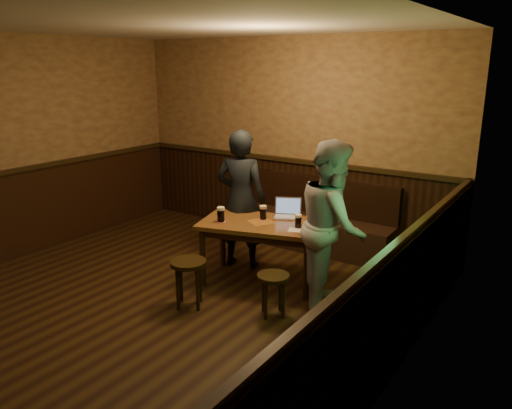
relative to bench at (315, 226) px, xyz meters
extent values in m
cube|color=black|center=(-0.60, -2.75, -0.32)|extent=(5.00, 6.00, 0.02)
cube|color=beige|center=(-0.60, -2.75, 2.50)|extent=(5.00, 6.00, 0.02)
cube|color=#947D4B|center=(-0.60, 0.26, 1.09)|extent=(5.00, 0.02, 2.80)
cube|color=#947D4B|center=(1.91, -2.75, 1.09)|extent=(0.02, 6.00, 2.80)
cube|color=black|center=(-0.60, 0.23, 0.24)|extent=(4.98, 0.04, 1.10)
cube|color=black|center=(1.88, -2.75, 0.24)|extent=(0.04, 5.98, 1.10)
cube|color=black|center=(-0.60, 0.20, 0.82)|extent=(4.98, 0.06, 0.06)
cube|color=black|center=(1.85, -2.75, 0.82)|extent=(0.06, 5.98, 0.06)
cube|color=black|center=(0.00, -0.04, -0.09)|extent=(2.20, 0.50, 0.45)
cube|color=black|center=(0.00, 0.16, 0.39)|extent=(2.20, 0.10, 0.50)
cube|color=#552F18|center=(0.00, -1.33, 0.38)|extent=(1.50, 1.11, 0.05)
cube|color=black|center=(0.00, -1.33, 0.31)|extent=(1.36, 0.97, 0.08)
cube|color=maroon|center=(0.00, -1.33, 0.41)|extent=(0.34, 0.34, 0.00)
cylinder|color=black|center=(-0.49, -1.79, 0.02)|extent=(0.07, 0.07, 0.67)
cylinder|color=black|center=(-0.66, -1.20, 0.02)|extent=(0.07, 0.07, 0.67)
cylinder|color=black|center=(0.66, -1.46, 0.02)|extent=(0.07, 0.07, 0.67)
cylinder|color=black|center=(0.49, -0.87, 0.02)|extent=(0.07, 0.07, 0.67)
cylinder|color=black|center=(-0.28, -2.26, 0.17)|extent=(0.44, 0.44, 0.04)
cylinder|color=black|center=(-0.14, -2.29, -0.07)|extent=(0.04, 0.04, 0.48)
cylinder|color=black|center=(-0.25, -2.12, -0.07)|extent=(0.04, 0.04, 0.48)
cylinder|color=black|center=(-0.42, -2.23, -0.07)|extent=(0.04, 0.04, 0.48)
cylinder|color=black|center=(-0.31, -2.40, -0.07)|extent=(0.04, 0.04, 0.48)
cylinder|color=black|center=(0.55, -1.94, 0.10)|extent=(0.34, 0.34, 0.04)
cylinder|color=black|center=(0.67, -1.95, -0.10)|extent=(0.03, 0.03, 0.42)
cylinder|color=black|center=(0.55, -1.82, -0.10)|extent=(0.03, 0.03, 0.42)
cylinder|color=black|center=(0.42, -1.93, -0.10)|extent=(0.03, 0.03, 0.42)
cylinder|color=black|center=(0.54, -2.06, -0.10)|extent=(0.03, 0.03, 0.42)
cylinder|color=maroon|center=(-0.38, -1.58, 0.41)|extent=(0.11, 0.11, 0.00)
cylinder|color=silver|center=(-0.38, -1.58, 0.41)|extent=(0.10, 0.10, 0.00)
cylinder|color=black|center=(-0.38, -1.58, 0.48)|extent=(0.08, 0.08, 0.14)
cylinder|color=beige|center=(-0.38, -1.58, 0.57)|extent=(0.09, 0.09, 0.03)
cylinder|color=maroon|center=(-0.03, -1.24, 0.41)|extent=(0.11, 0.11, 0.00)
cylinder|color=silver|center=(-0.03, -1.24, 0.41)|extent=(0.09, 0.09, 0.00)
cylinder|color=black|center=(-0.03, -1.24, 0.48)|extent=(0.08, 0.08, 0.13)
cylinder|color=beige|center=(-0.03, -1.24, 0.56)|extent=(0.08, 0.08, 0.03)
cylinder|color=maroon|center=(0.44, -1.27, 0.41)|extent=(0.10, 0.10, 0.00)
cylinder|color=silver|center=(0.44, -1.27, 0.41)|extent=(0.08, 0.08, 0.00)
cylinder|color=black|center=(0.44, -1.27, 0.47)|extent=(0.07, 0.07, 0.11)
cylinder|color=beige|center=(0.44, -1.27, 0.54)|extent=(0.07, 0.07, 0.03)
cube|color=silver|center=(0.16, -1.03, 0.42)|extent=(0.37, 0.32, 0.01)
cube|color=#B2B2B7|center=(0.16, -1.03, 0.43)|extent=(0.32, 0.27, 0.00)
cube|color=silver|center=(0.12, -0.94, 0.52)|extent=(0.30, 0.19, 0.20)
cube|color=#5878A4|center=(0.12, -0.94, 0.52)|extent=(0.27, 0.16, 0.17)
cube|color=silver|center=(0.50, -1.35, 0.41)|extent=(0.26, 0.22, 0.00)
imported|color=black|center=(-0.48, -1.05, 0.54)|extent=(0.71, 0.57, 1.70)
imported|color=#95959A|center=(0.91, -1.40, 0.56)|extent=(0.99, 1.06, 1.74)
camera|label=1|loc=(2.93, -5.79, 2.12)|focal=35.00mm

